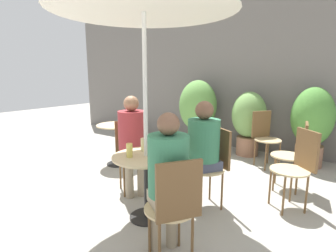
{
  "coord_description": "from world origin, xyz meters",
  "views": [
    {
      "loc": [
        1.59,
        -2.04,
        1.53
      ],
      "look_at": [
        -0.08,
        0.38,
        0.95
      ],
      "focal_mm": 28.0,
      "sensor_mm": 36.0,
      "label": 1
    }
  ],
  "objects_px": {
    "bistro_chair_4": "(264,133)",
    "beer_glass_3": "(144,145)",
    "bistro_chair_0": "(175,203)",
    "seated_person_2": "(132,137)",
    "bistro_chair_3": "(298,162)",
    "beer_glass_1": "(155,152)",
    "bistro_chair_1": "(214,160)",
    "bistro_chair_5": "(296,150)",
    "potted_plant_0": "(198,109)",
    "bistro_chair_2": "(130,149)",
    "cafe_table_near": "(146,171)",
    "seated_person_1": "(202,146)",
    "potted_plant_1": "(249,119)",
    "potted_plant_2": "(312,122)",
    "seated_person_0": "(168,174)",
    "cafe_table_far": "(117,135)",
    "beer_glass_2": "(161,147)",
    "beer_glass_0": "(129,150)"
  },
  "relations": [
    {
      "from": "beer_glass_3",
      "to": "beer_glass_1",
      "type": "bearing_deg",
      "value": -31.87
    },
    {
      "from": "bistro_chair_4",
      "to": "potted_plant_2",
      "type": "xyz_separation_m",
      "value": [
        0.64,
        0.41,
        0.2
      ]
    },
    {
      "from": "potted_plant_2",
      "to": "seated_person_2",
      "type": "bearing_deg",
      "value": -125.27
    },
    {
      "from": "bistro_chair_1",
      "to": "bistro_chair_5",
      "type": "distance_m",
      "value": 1.22
    },
    {
      "from": "cafe_table_far",
      "to": "beer_glass_1",
      "type": "relative_size",
      "value": 4.06
    },
    {
      "from": "seated_person_2",
      "to": "beer_glass_1",
      "type": "xyz_separation_m",
      "value": [
        0.69,
        -0.44,
        0.03
      ]
    },
    {
      "from": "beer_glass_1",
      "to": "potted_plant_2",
      "type": "distance_m",
      "value": 3.09
    },
    {
      "from": "bistro_chair_1",
      "to": "potted_plant_2",
      "type": "relative_size",
      "value": 0.69
    },
    {
      "from": "bistro_chair_5",
      "to": "bistro_chair_4",
      "type": "bearing_deg",
      "value": -149.91
    },
    {
      "from": "cafe_table_far",
      "to": "seated_person_2",
      "type": "relative_size",
      "value": 0.55
    },
    {
      "from": "bistro_chair_1",
      "to": "potted_plant_0",
      "type": "height_order",
      "value": "potted_plant_0"
    },
    {
      "from": "bistro_chair_2",
      "to": "bistro_chair_5",
      "type": "relative_size",
      "value": 1.0
    },
    {
      "from": "seated_person_0",
      "to": "beer_glass_2",
      "type": "height_order",
      "value": "seated_person_0"
    },
    {
      "from": "seated_person_1",
      "to": "beer_glass_3",
      "type": "xyz_separation_m",
      "value": [
        -0.5,
        -0.42,
        0.03
      ]
    },
    {
      "from": "beer_glass_3",
      "to": "potted_plant_1",
      "type": "distance_m",
      "value": 2.77
    },
    {
      "from": "cafe_table_far",
      "to": "seated_person_2",
      "type": "bearing_deg",
      "value": -34.87
    },
    {
      "from": "bistro_chair_1",
      "to": "bistro_chair_5",
      "type": "relative_size",
      "value": 1.0
    },
    {
      "from": "cafe_table_far",
      "to": "bistro_chair_4",
      "type": "distance_m",
      "value": 2.49
    },
    {
      "from": "potted_plant_2",
      "to": "bistro_chair_5",
      "type": "bearing_deg",
      "value": -91.57
    },
    {
      "from": "bistro_chair_3",
      "to": "bistro_chair_4",
      "type": "xyz_separation_m",
      "value": [
        -0.71,
        1.3,
        0.0
      ]
    },
    {
      "from": "seated_person_1",
      "to": "potted_plant_0",
      "type": "relative_size",
      "value": 0.88
    },
    {
      "from": "beer_glass_1",
      "to": "potted_plant_1",
      "type": "xyz_separation_m",
      "value": [
        -0.01,
        2.94,
        -0.09
      ]
    },
    {
      "from": "seated_person_1",
      "to": "beer_glass_2",
      "type": "height_order",
      "value": "seated_person_1"
    },
    {
      "from": "bistro_chair_1",
      "to": "potted_plant_0",
      "type": "xyz_separation_m",
      "value": [
        -1.35,
        2.12,
        0.27
      ]
    },
    {
      "from": "seated_person_1",
      "to": "bistro_chair_3",
      "type": "bearing_deg",
      "value": 69.19
    },
    {
      "from": "potted_plant_0",
      "to": "bistro_chair_2",
      "type": "bearing_deg",
      "value": -84.35
    },
    {
      "from": "bistro_chair_3",
      "to": "seated_person_1",
      "type": "bearing_deg",
      "value": -100.09
    },
    {
      "from": "bistro_chair_0",
      "to": "seated_person_2",
      "type": "height_order",
      "value": "seated_person_2"
    },
    {
      "from": "beer_glass_0",
      "to": "potted_plant_2",
      "type": "xyz_separation_m",
      "value": [
        1.32,
        2.98,
        -0.02
      ]
    },
    {
      "from": "cafe_table_near",
      "to": "beer_glass_2",
      "type": "height_order",
      "value": "beer_glass_2"
    },
    {
      "from": "bistro_chair_0",
      "to": "potted_plant_0",
      "type": "xyz_separation_m",
      "value": [
        -1.54,
        3.24,
        0.27
      ]
    },
    {
      "from": "seated_person_2",
      "to": "beer_glass_1",
      "type": "bearing_deg",
      "value": -87.11
    },
    {
      "from": "bistro_chair_3",
      "to": "bistro_chair_0",
      "type": "bearing_deg",
      "value": -65.21
    },
    {
      "from": "cafe_table_near",
      "to": "bistro_chair_5",
      "type": "distance_m",
      "value": 2.03
    },
    {
      "from": "bistro_chair_0",
      "to": "potted_plant_2",
      "type": "distance_m",
      "value": 3.36
    },
    {
      "from": "potted_plant_2",
      "to": "bistro_chair_1",
      "type": "bearing_deg",
      "value": -108.88
    },
    {
      "from": "bistro_chair_0",
      "to": "beer_glass_0",
      "type": "xyz_separation_m",
      "value": [
        -0.76,
        0.33,
        0.21
      ]
    },
    {
      "from": "bistro_chair_3",
      "to": "potted_plant_0",
      "type": "distance_m",
      "value": 2.73
    },
    {
      "from": "seated_person_1",
      "to": "potted_plant_1",
      "type": "height_order",
      "value": "seated_person_1"
    },
    {
      "from": "bistro_chair_4",
      "to": "beer_glass_3",
      "type": "bearing_deg",
      "value": -160.42
    },
    {
      "from": "beer_glass_3",
      "to": "potted_plant_0",
      "type": "bearing_deg",
      "value": 105.9
    },
    {
      "from": "bistro_chair_0",
      "to": "bistro_chair_5",
      "type": "relative_size",
      "value": 1.0
    },
    {
      "from": "beer_glass_2",
      "to": "cafe_table_far",
      "type": "bearing_deg",
      "value": 150.37
    },
    {
      "from": "bistro_chair_5",
      "to": "seated_person_0",
      "type": "relative_size",
      "value": 0.74
    },
    {
      "from": "potted_plant_1",
      "to": "cafe_table_far",
      "type": "bearing_deg",
      "value": -132.46
    },
    {
      "from": "cafe_table_near",
      "to": "bistro_chair_1",
      "type": "relative_size",
      "value": 0.77
    },
    {
      "from": "bistro_chair_5",
      "to": "potted_plant_1",
      "type": "bearing_deg",
      "value": -147.85
    },
    {
      "from": "potted_plant_2",
      "to": "bistro_chair_2",
      "type": "bearing_deg",
      "value": -128.15
    },
    {
      "from": "bistro_chair_1",
      "to": "beer_glass_0",
      "type": "height_order",
      "value": "bistro_chair_1"
    },
    {
      "from": "cafe_table_near",
      "to": "beer_glass_1",
      "type": "distance_m",
      "value": 0.31
    }
  ]
}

